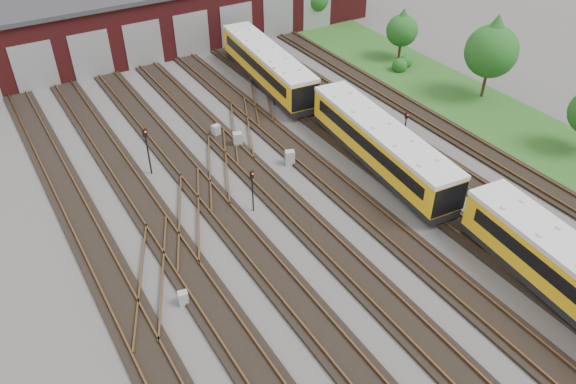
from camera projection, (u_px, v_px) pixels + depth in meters
ground at (387, 264)px, 32.41m from camera, size 120.00×120.00×0.00m
track_network at (379, 258)px, 32.68m from camera, size 30.40×70.00×0.33m
maintenance_shed at (141, 13)px, 57.93m from camera, size 51.00×12.50×6.35m
grass_verge at (485, 112)px, 47.30m from camera, size 8.00×55.00×0.05m
metro_train at (381, 144)px, 39.46m from camera, size 4.10×47.07×3.08m
signal_mast_0 at (252, 186)px, 35.29m from camera, size 0.26×0.24×3.10m
signal_mast_1 at (147, 146)px, 38.55m from camera, size 0.31×0.29×3.62m
signal_mast_2 at (274, 82)px, 47.04m from camera, size 0.31×0.29×3.41m
signal_mast_3 at (405, 126)px, 41.38m from camera, size 0.24×0.23×3.12m
relay_cabinet_0 at (183, 298)px, 29.72m from camera, size 0.59×0.52×0.85m
relay_cabinet_1 at (216, 131)px, 43.83m from camera, size 0.68×0.61×0.97m
relay_cabinet_2 at (290, 158)px, 40.58m from camera, size 0.81×0.74×1.09m
relay_cabinet_3 at (238, 140)px, 42.60m from camera, size 0.82×0.75×1.13m
relay_cabinet_4 at (356, 118)px, 45.40m from camera, size 0.77×0.70×1.07m
tree_1 at (402, 27)px, 54.47m from camera, size 3.09×3.09×5.11m
tree_2 at (493, 45)px, 46.84m from camera, size 4.46×4.46×7.39m
bush_1 at (406, 60)px, 54.51m from camera, size 1.32×1.32×1.32m
bush_2 at (400, 64)px, 53.65m from camera, size 1.47×1.47×1.47m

